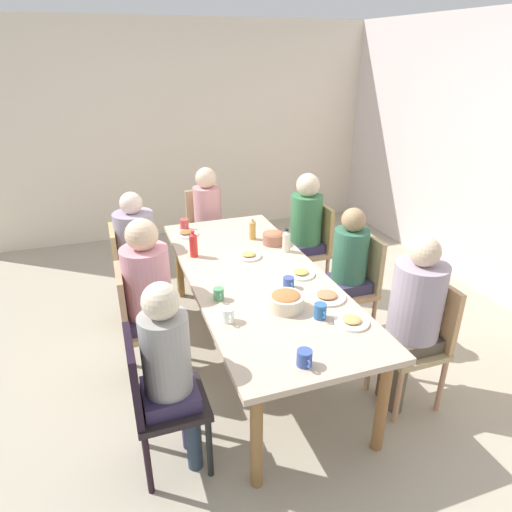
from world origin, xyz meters
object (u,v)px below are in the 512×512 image
Objects in this scene: bowl_1 at (274,237)px; cup_5 at (184,224)px; person_0 at (348,264)px; cup_1 at (305,358)px; plate_0 at (327,296)px; plate_4 at (249,255)px; chair_5 at (207,227)px; cup_0 at (219,294)px; chair_0 at (356,281)px; chair_1 at (129,270)px; chair_4 at (155,396)px; bottle_0 at (286,241)px; bottle_1 at (194,244)px; person_5 at (208,213)px; plate_1 at (301,273)px; chair_2 at (140,319)px; cup_3 at (289,283)px; dining_table at (256,282)px; plate_2 at (352,321)px; bottle_2 at (252,229)px; person_4 at (170,364)px; plate_3 at (186,233)px; person_2 at (149,287)px; bowl_0 at (286,301)px; chair_3 at (420,336)px; person_6 at (305,224)px; cup_4 at (228,315)px; cup_2 at (320,311)px; person_1 at (137,246)px.

bowl_1 is 1.66× the size of cup_5.
person_0 reaches higher than cup_1.
plate_0 is 1.24× the size of plate_4.
chair_5 is 8.42× the size of cup_0.
chair_0 reaches higher than plate_0.
chair_4 is at bearing 0.00° from chair_1.
chair_4 is 4.55× the size of bottle_0.
person_5 is at bearing 160.84° from bottle_1.
chair_4 reaches higher than plate_1.
chair_2 is 1.09m from cup_3.
plate_2 reaches higher than dining_table.
person_5 is 5.95× the size of bottle_0.
chair_4 is at bearing -15.95° from cup_5.
plate_4 is at bearing -148.38° from plate_1.
bottle_1 is at bearing 158.69° from chair_4.
plate_2 is 1.48m from bottle_2.
chair_1 is 4.20× the size of plate_2.
person_4 is at bearing -33.29° from bottle_2.
bottle_0 reaches higher than plate_3.
plate_1 is (0.12, 0.31, 0.08)m from dining_table.
person_5 is 0.67m from plate_3.
person_2 reaches higher than cup_0.
bowl_0 reaches higher than plate_1.
dining_table is 11.22× the size of bottle_1.
person_6 is at bearing -176.87° from chair_3.
cup_0 is 0.95× the size of cup_4.
chair_5 is 2.72m from cup_1.
plate_1 is (-0.70, 1.18, 0.22)m from chair_4.
chair_1 is at bearing -159.95° from cup_4.
chair_2 is 0.85m from person_4.
bottle_2 is at bearing 50.61° from cup_5.
bowl_0 is 0.58m from cup_1.
person_2 is at bearing -96.37° from plate_1.
person_6 is (-1.65, 1.56, 0.03)m from person_4.
cup_4 is at bearing -62.08° from cup_3.
cup_5 is (-0.14, 0.01, 0.03)m from plate_3.
cup_2 is (1.01, 0.14, 0.03)m from plate_4.
cup_1 is 1.78m from bottle_2.
bottle_2 is (-1.49, -0.68, 0.30)m from chair_3.
cup_4 is at bearing 20.05° from chair_1.
person_5 reaches higher than chair_1.
bottle_0 is (-0.32, -0.50, 0.30)m from chair_0.
cup_1 is at bearing -58.35° from plate_2.
plate_0 is at bearing 106.82° from person_4.
cup_0 is at bearing 0.87° from bottle_1.
cup_1 is at bearing 16.99° from cup_0.
chair_2 is at bearing -6.18° from person_1.
chair_3 is at bearing 104.96° from cup_1.
plate_4 is at bearing 68.90° from bottle_1.
dining_table is 0.33m from cup_3.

